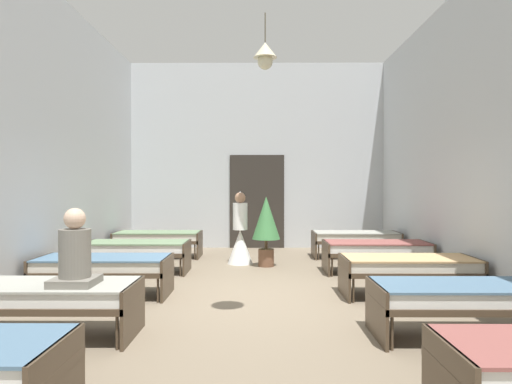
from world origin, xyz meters
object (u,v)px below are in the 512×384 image
at_px(bed_right_row_3, 376,249).
at_px(bed_right_row_4, 355,238).
at_px(bed_right_row_2, 408,266).
at_px(bed_left_row_4, 158,238).
at_px(nurse_near_aisle, 240,238).
at_px(patient_seated_primary, 75,257).
at_px(bed_right_row_1, 465,297).
at_px(bed_left_row_2, 104,266).
at_px(bed_left_row_1, 45,296).
at_px(potted_plant, 266,222).
at_px(bed_left_row_3, 137,249).

bearing_deg(bed_right_row_3, bed_right_row_4, 90.00).
height_order(bed_right_row_2, bed_right_row_4, same).
xyz_separation_m(bed_right_row_3, bed_right_row_4, (0.00, 1.81, 0.00)).
relative_size(bed_left_row_4, nurse_near_aisle, 1.28).
bearing_deg(patient_seated_primary, bed_right_row_2, 24.92).
bearing_deg(bed_right_row_1, bed_right_row_4, 90.00).
bearing_deg(bed_right_row_2, nurse_near_aisle, 132.55).
relative_size(bed_left_row_2, bed_right_row_3, 1.00).
xyz_separation_m(bed_left_row_1, patient_seated_primary, (0.35, -0.09, 0.43)).
height_order(bed_right_row_2, nurse_near_aisle, nurse_near_aisle).
xyz_separation_m(bed_right_row_1, potted_plant, (-2.02, 4.28, 0.44)).
bearing_deg(bed_left_row_1, nurse_near_aisle, 67.77).
bearing_deg(bed_left_row_4, bed_right_row_2, -39.24).
xyz_separation_m(nurse_near_aisle, patient_seated_primary, (-1.52, -4.67, 0.34)).
distance_m(bed_left_row_1, nurse_near_aisle, 4.95).
bearing_deg(bed_right_row_2, bed_right_row_4, 90.00).
distance_m(bed_right_row_1, bed_left_row_3, 5.71).
height_order(bed_right_row_1, potted_plant, potted_plant).
xyz_separation_m(bed_left_row_1, bed_right_row_2, (4.42, 1.81, 0.00)).
distance_m(bed_right_row_4, nurse_near_aisle, 2.68).
distance_m(bed_left_row_1, bed_right_row_4, 6.99).
distance_m(bed_right_row_1, bed_right_row_2, 1.81).
xyz_separation_m(bed_left_row_3, potted_plant, (2.40, 0.67, 0.44)).
distance_m(bed_right_row_2, bed_right_row_4, 3.61).
bearing_deg(patient_seated_primary, nurse_near_aisle, 71.93).
xyz_separation_m(bed_right_row_1, bed_left_row_4, (-4.42, 5.42, 0.00)).
bearing_deg(bed_right_row_2, bed_right_row_3, 90.00).
relative_size(bed_left_row_4, patient_seated_primary, 2.38).
distance_m(bed_left_row_4, patient_seated_primary, 5.53).
bearing_deg(bed_left_row_3, potted_plant, 15.56).
bearing_deg(bed_left_row_3, bed_right_row_2, -22.21).
bearing_deg(bed_right_row_4, potted_plant, -150.63).
relative_size(bed_right_row_1, nurse_near_aisle, 1.28).
bearing_deg(bed_left_row_1, bed_right_row_1, 0.00).
distance_m(bed_left_row_1, patient_seated_primary, 0.56).
height_order(patient_seated_primary, potted_plant, potted_plant).
height_order(bed_left_row_2, patient_seated_primary, patient_seated_primary).
xyz_separation_m(bed_left_row_2, bed_right_row_4, (4.42, 3.61, 0.00)).
distance_m(bed_left_row_1, bed_right_row_3, 5.71).
relative_size(bed_left_row_1, bed_right_row_1, 1.00).
height_order(bed_right_row_1, bed_left_row_4, same).
relative_size(bed_right_row_2, patient_seated_primary, 2.38).
height_order(bed_left_row_3, patient_seated_primary, patient_seated_primary).
relative_size(bed_left_row_2, bed_left_row_3, 1.00).
bearing_deg(nurse_near_aisle, bed_left_row_3, 73.15).
height_order(bed_left_row_2, bed_right_row_4, same).
bearing_deg(potted_plant, bed_left_row_1, -119.30).
bearing_deg(bed_left_row_1, bed_right_row_2, 22.21).
xyz_separation_m(bed_right_row_1, bed_right_row_2, (0.00, 1.81, 0.00)).
distance_m(bed_right_row_3, nurse_near_aisle, 2.73).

